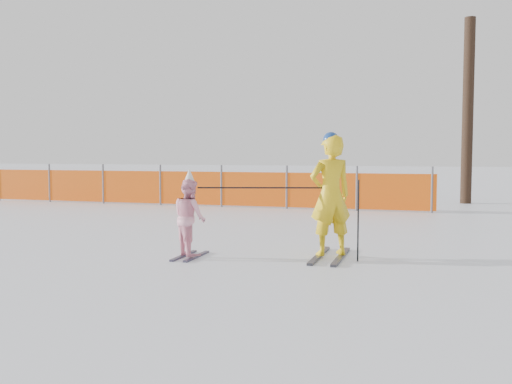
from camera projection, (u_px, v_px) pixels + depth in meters
The scene contains 6 objects.
ground at pixel (247, 260), 8.63m from camera, with size 120.00×120.00×0.00m, color white.
adult at pixel (330, 195), 8.78m from camera, with size 0.81×1.51×1.94m.
child at pixel (190, 217), 8.84m from camera, with size 0.73×0.90×1.38m.
ski_poles at pixel (297, 200), 8.67m from camera, with size 2.44×0.55×1.22m.
safety_fence at pixel (192, 188), 17.24m from camera, with size 14.16×0.06×1.25m.
tree_trunks at pixel (495, 116), 17.54m from camera, with size 2.58×1.07×5.85m.
Camera 1 is at (2.58, -8.14, 1.63)m, focal length 40.00 mm.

